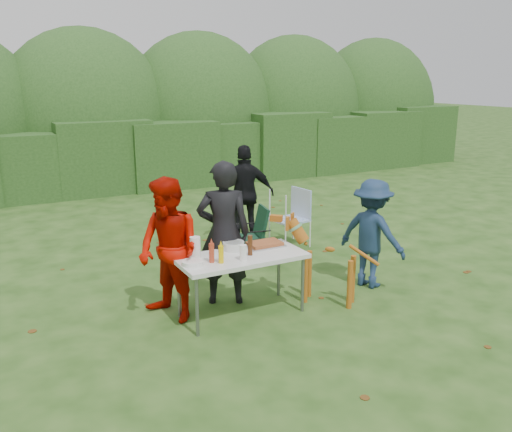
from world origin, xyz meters
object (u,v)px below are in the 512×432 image
camping_chair (249,235)px  paper_towel_roll (195,248)px  person_black_puffy (245,194)px  child (372,234)px  beer_bottle (250,245)px  ketchup_bottle (212,253)px  dog (329,262)px  person_red_jacket (169,250)px  mustard_bottle (221,254)px  person_cook (224,233)px  lawn_chair (290,217)px  folding_table (241,260)px

camping_chair → paper_towel_roll: 2.13m
person_black_puffy → child: bearing=124.2°
beer_bottle → ketchup_bottle: bearing=-178.0°
person_black_puffy → dog: 2.84m
person_red_jacket → mustard_bottle: size_ratio=8.37×
mustard_bottle → beer_bottle: size_ratio=0.83×
mustard_bottle → ketchup_bottle: (-0.08, 0.07, 0.01)m
paper_towel_roll → person_black_puffy: bearing=52.2°
person_cook → lawn_chair: (1.96, 1.61, -0.42)m
folding_table → paper_towel_roll: size_ratio=5.77×
lawn_chair → child: bearing=83.2°
person_red_jacket → paper_towel_roll: 0.30m
person_cook → lawn_chair: 2.57m
dog → mustard_bottle: size_ratio=5.58×
folding_table → paper_towel_roll: paper_towel_roll is taller
person_cook → dog: (1.14, -0.64, -0.37)m
ketchup_bottle → paper_towel_roll: (-0.12, 0.20, 0.02)m
camping_chair → person_black_puffy: bearing=-102.7°
camping_chair → ketchup_bottle: bearing=63.2°
ketchup_bottle → dog: bearing=-5.4°
folding_table → mustard_bottle: size_ratio=7.50×
person_red_jacket → paper_towel_roll: bearing=38.5°
camping_chair → paper_towel_roll: (-1.46, -1.48, 0.44)m
child → beer_bottle: bearing=70.4°
mustard_bottle → person_black_puffy: bearing=57.9°
person_red_jacket → person_black_puffy: bearing=115.7°
child → camping_chair: child is taller
folding_table → camping_chair: camping_chair is taller
beer_bottle → paper_towel_roll: 0.64m
ketchup_bottle → paper_towel_roll: size_ratio=0.85×
folding_table → paper_towel_roll: (-0.51, 0.14, 0.18)m
paper_towel_roll → mustard_bottle: bearing=-53.2°
paper_towel_roll → person_red_jacket: bearing=149.6°
lawn_chair → beer_bottle: bearing=41.6°
beer_bottle → folding_table: bearing=156.0°
camping_chair → folding_table: bearing=71.6°
person_black_puffy → beer_bottle: size_ratio=6.89×
lawn_chair → ketchup_bottle: bearing=35.0°
folding_table → dog: (1.12, -0.20, -0.16)m
person_black_puffy → lawn_chair: bearing=156.5°
paper_towel_roll → folding_table: bearing=-15.0°
dog → lawn_chair: dog is taller
person_red_jacket → beer_bottle: bearing=48.0°
dog → folding_table: bearing=37.5°
person_black_puffy → paper_towel_roll: bearing=74.6°
person_black_puffy → dog: (-0.28, -2.81, -0.30)m
folding_table → person_black_puffy: (1.40, 2.61, 0.14)m
mustard_bottle → person_cook: bearing=62.3°
person_cook → person_red_jacket: (-0.75, -0.14, -0.06)m
person_cook → camping_chair: person_cook is taller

